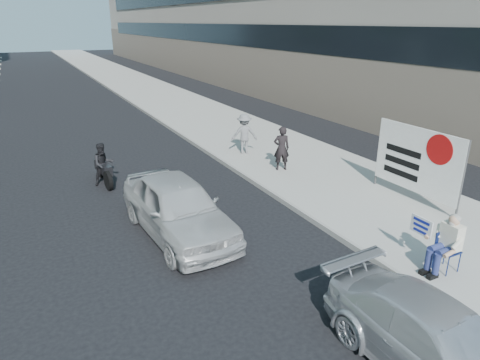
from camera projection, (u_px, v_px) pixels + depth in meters
ground at (287, 250)px, 10.27m from camera, size 160.00×160.00×0.00m
near_sidewalk at (173, 102)px, 28.61m from camera, size 5.00×120.00×0.15m
seated_protester at (445, 241)px, 8.91m from camera, size 0.83×1.12×1.31m
jogger at (244, 134)px, 17.03m from camera, size 1.18×0.92×1.60m
pedestrian_woman at (281, 148)px, 15.13m from camera, size 0.67×0.55×1.58m
protest_banner at (417, 160)px, 12.32m from camera, size 0.08×3.06×2.20m
parked_sedan at (441, 345)px, 6.43m from camera, size 1.83×4.12×1.18m
white_sedan_near at (178, 207)px, 10.80m from camera, size 2.07×4.55×1.51m
motorcycle at (103, 166)px, 14.24m from camera, size 0.75×2.05×1.42m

